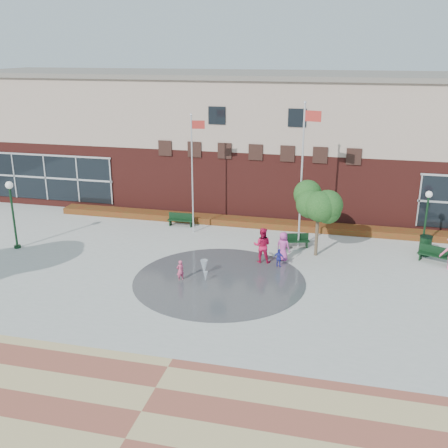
% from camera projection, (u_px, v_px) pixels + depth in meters
% --- Properties ---
extents(ground, '(120.00, 120.00, 0.00)m').
position_uv_depth(ground, '(202.00, 309.00, 22.79)').
color(ground, '#666056').
rests_on(ground, ground).
extents(plaza_concrete, '(46.00, 18.00, 0.01)m').
position_uv_depth(plaza_concrete, '(224.00, 273.00, 26.48)').
color(plaza_concrete, '#A8A8A0').
rests_on(plaza_concrete, ground).
extents(paver_band, '(46.00, 6.00, 0.01)m').
position_uv_depth(paver_band, '(141.00, 412.00, 16.34)').
color(paver_band, '#9C4E3B').
rests_on(paver_band, ground).
extents(splash_pad, '(8.40, 8.40, 0.01)m').
position_uv_depth(splash_pad, '(219.00, 281.00, 25.56)').
color(splash_pad, '#383A3D').
rests_on(splash_pad, ground).
extents(library_building, '(44.40, 10.40, 9.20)m').
position_uv_depth(library_building, '(268.00, 139.00, 37.42)').
color(library_building, '#59201B').
rests_on(library_building, ground).
extents(flower_bed, '(26.00, 1.20, 0.40)m').
position_uv_depth(flower_bed, '(252.00, 226.00, 33.48)').
color(flower_bed, maroon).
rests_on(flower_bed, ground).
extents(flagpole_left, '(0.84, 0.22, 7.23)m').
position_uv_depth(flagpole_left, '(193.00, 168.00, 30.98)').
color(flagpole_left, silver).
rests_on(flagpole_left, ground).
extents(flagpole_right, '(0.98, 0.34, 8.16)m').
position_uv_depth(flagpole_right, '(303.00, 169.00, 28.42)').
color(flagpole_right, silver).
rests_on(flagpole_right, ground).
extents(lamp_left, '(0.41, 0.41, 3.90)m').
position_uv_depth(lamp_left, '(12.00, 207.00, 28.97)').
color(lamp_left, black).
rests_on(lamp_left, ground).
extents(lamp_right, '(0.37, 0.37, 3.47)m').
position_uv_depth(lamp_right, '(426.00, 214.00, 28.62)').
color(lamp_right, black).
rests_on(lamp_right, ground).
extents(bench_left, '(1.67, 0.51, 0.83)m').
position_uv_depth(bench_left, '(181.00, 222.00, 33.31)').
color(bench_left, black).
rests_on(bench_left, ground).
extents(bench_mid, '(1.64, 0.90, 0.80)m').
position_uv_depth(bench_mid, '(295.00, 243.00, 29.74)').
color(bench_mid, black).
rests_on(bench_mid, ground).
extents(bench_right, '(1.79, 1.12, 0.88)m').
position_uv_depth(bench_right, '(435.00, 258.00, 27.60)').
color(bench_right, black).
rests_on(bench_right, ground).
extents(trash_can, '(0.68, 0.68, 1.11)m').
position_uv_depth(trash_can, '(425.00, 246.00, 28.54)').
color(trash_can, black).
rests_on(trash_can, ground).
extents(tree_mid, '(2.57, 2.57, 4.33)m').
position_uv_depth(tree_mid, '(319.00, 200.00, 27.68)').
color(tree_mid, '#473828').
rests_on(tree_mid, ground).
extents(water_jet_a, '(0.39, 0.39, 0.75)m').
position_uv_depth(water_jet_a, '(204.00, 275.00, 26.23)').
color(water_jet_a, white).
rests_on(water_jet_a, ground).
extents(water_jet_b, '(0.22, 0.22, 0.49)m').
position_uv_depth(water_jet_b, '(206.00, 282.00, 25.46)').
color(water_jet_b, white).
rests_on(water_jet_b, ground).
extents(child_splash, '(0.45, 0.45, 1.06)m').
position_uv_depth(child_splash, '(180.00, 271.00, 25.41)').
color(child_splash, '#DE4A73').
rests_on(child_splash, ground).
extents(adult_red, '(0.98, 0.79, 1.92)m').
position_uv_depth(adult_red, '(262.00, 245.00, 27.45)').
color(adult_red, '#C51341').
rests_on(adult_red, ground).
extents(adult_pink, '(0.92, 0.78, 1.59)m').
position_uv_depth(adult_pink, '(283.00, 246.00, 27.77)').
color(adult_pink, '#C1449C').
rests_on(adult_pink, ground).
extents(child_blue, '(0.64, 0.38, 1.02)m').
position_uv_depth(child_blue, '(279.00, 258.00, 26.95)').
color(child_blue, '#2F32A6').
rests_on(child_blue, ground).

